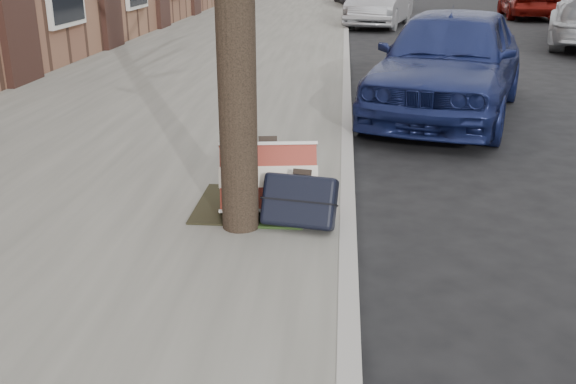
# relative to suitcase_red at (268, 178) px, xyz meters

# --- Properties ---
(ground) EXTENTS (120.00, 120.00, 0.00)m
(ground) POSITION_rel_suitcase_red_xyz_m (1.85, -1.06, -0.40)
(ground) COLOR black
(ground) RESTS_ON ground
(near_sidewalk) EXTENTS (5.00, 70.00, 0.12)m
(near_sidewalk) POSITION_rel_suitcase_red_xyz_m (-1.85, 13.94, -0.34)
(near_sidewalk) COLOR gray
(near_sidewalk) RESTS_ON ground
(dirt_patch) EXTENTS (0.85, 0.85, 0.02)m
(dirt_patch) POSITION_rel_suitcase_red_xyz_m (-0.15, 0.14, -0.27)
(dirt_patch) COLOR black
(dirt_patch) RESTS_ON near_sidewalk
(suitcase_red) EXTENTS (0.76, 0.48, 0.55)m
(suitcase_red) POSITION_rel_suitcase_red_xyz_m (0.00, 0.00, 0.00)
(suitcase_red) COLOR maroon
(suitcase_red) RESTS_ON near_sidewalk
(suitcase_navy) EXTENTS (0.57, 0.40, 0.41)m
(suitcase_navy) POSITION_rel_suitcase_red_xyz_m (0.25, -0.25, -0.07)
(suitcase_navy) COLOR black
(suitcase_navy) RESTS_ON near_sidewalk
(car_near_front) EXTENTS (2.75, 4.36, 1.38)m
(car_near_front) POSITION_rel_suitcase_red_xyz_m (1.88, 3.89, 0.30)
(car_near_front) COLOR #151E4E
(car_near_front) RESTS_ON ground
(car_near_mid) EXTENTS (2.20, 4.06, 1.27)m
(car_near_mid) POSITION_rel_suitcase_red_xyz_m (1.57, 14.82, 0.24)
(car_near_mid) COLOR #9B9CA2
(car_near_mid) RESTS_ON ground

